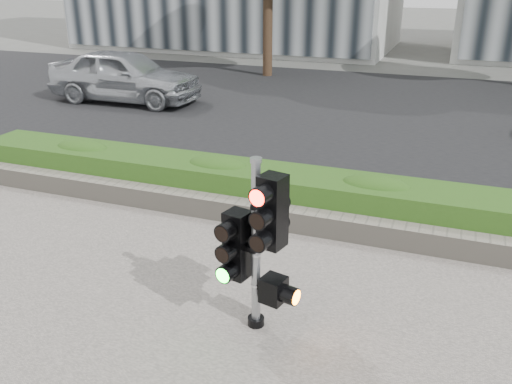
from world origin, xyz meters
TOP-DOWN VIEW (x-y plane):
  - ground at (0.00, 0.00)m, footprint 120.00×120.00m
  - road at (0.00, 10.00)m, footprint 60.00×13.00m
  - curb at (0.00, 3.15)m, footprint 60.00×0.25m
  - stone_wall at (0.00, 1.90)m, footprint 12.00×0.32m
  - hedge at (0.00, 2.55)m, footprint 12.00×1.00m
  - traffic_signal at (0.73, -0.60)m, footprint 0.73×0.58m
  - car_silver at (-7.08, 8.70)m, footprint 4.71×1.93m

SIDE VIEW (x-z plane):
  - ground at x=0.00m, z-range 0.00..0.00m
  - road at x=0.00m, z-range 0.00..0.02m
  - curb at x=0.00m, z-range 0.00..0.12m
  - stone_wall at x=0.00m, z-range 0.03..0.37m
  - hedge at x=0.00m, z-range 0.03..0.71m
  - car_silver at x=-7.08m, z-range 0.02..1.62m
  - traffic_signal at x=0.73m, z-range 0.14..2.14m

